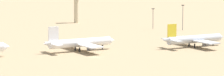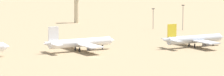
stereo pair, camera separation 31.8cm
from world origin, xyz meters
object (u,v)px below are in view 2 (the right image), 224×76
object	(u,v)px
parked_jet_white_3	(79,43)
control_tower	(76,3)
light_pole_west	(153,17)
light_pole_mid	(183,16)
parked_jet_yellow_4	(194,39)

from	to	relation	value
parked_jet_white_3	control_tower	xyz separation A→B (m)	(32.65, 131.58, 9.46)
light_pole_west	light_pole_mid	xyz separation A→B (m)	(15.12, -12.50, 1.48)
light_pole_west	parked_jet_yellow_4	bearing A→B (deg)	-96.77
parked_jet_yellow_4	control_tower	xyz separation A→B (m)	(-27.08, 135.52, 9.57)
control_tower	light_pole_mid	world-z (taller)	control_tower
control_tower	light_pole_mid	bearing A→B (deg)	-51.27
parked_jet_yellow_4	control_tower	size ratio (longest dim) A/B	1.68
light_pole_mid	parked_jet_yellow_4	bearing A→B (deg)	-109.48
light_pole_west	light_pole_mid	world-z (taller)	light_pole_mid
light_pole_west	light_pole_mid	distance (m)	19.68
parked_jet_white_3	light_pole_west	size ratio (longest dim) A/B	2.96
parked_jet_yellow_4	control_tower	bearing A→B (deg)	89.74
parked_jet_yellow_4	light_pole_west	size ratio (longest dim) A/B	2.89
parked_jet_white_3	parked_jet_yellow_4	world-z (taller)	parked_jet_white_3
parked_jet_white_3	light_pole_west	distance (m)	105.46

